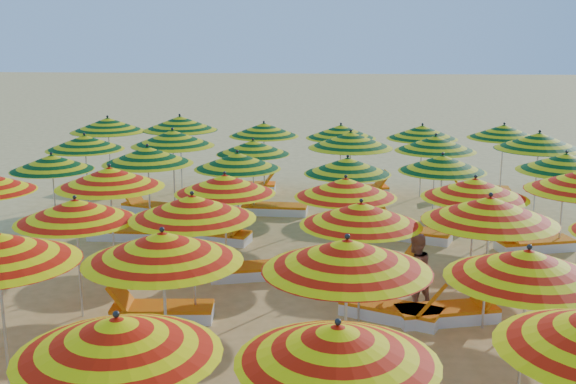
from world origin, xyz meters
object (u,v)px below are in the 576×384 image
object	(u,v)px
umbrella_10	(528,265)
umbrella_29	(566,162)
lounger_21	(360,190)
lounger_9	(449,312)
umbrella_36	(108,125)
lounger_8	(394,311)
umbrella_20	(225,184)
lounger_22	(478,190)
umbrella_25	(148,155)
lounger_13	(128,232)
umbrella_40	(422,132)
umbrella_32	(253,147)
lounger_15	(412,233)
umbrella_8	(163,247)
umbrella_28	(442,163)
umbrella_21	(346,187)
umbrella_26	(237,161)
umbrella_34	(436,143)
umbrella_39	(341,132)
umbrella_15	(361,214)
umbrella_9	(347,255)
lounger_11	(250,270)
lounger_19	(92,189)
umbrella_13	(75,210)
umbrella_38	(264,130)
umbrella_33	(351,140)
umbrella_37	(180,123)
umbrella_35	(539,141)
lounger_18	(273,208)
umbrella_3	(338,344)
beachgoer_b	(415,271)
lounger_14	(215,235)
umbrella_41	(504,131)
lounger_17	(153,208)
umbrella_31	(173,138)
lounger_20	(248,186)
umbrella_14	(192,207)
lounger_12	(375,273)
umbrella_30	(85,142)
umbrella_24	(52,163)

from	to	relation	value
umbrella_10	umbrella_29	xyz separation A→B (m)	(2.52, 6.94, 0.02)
lounger_21	lounger_9	bearing A→B (deg)	-92.99
umbrella_36	lounger_8	size ratio (longest dim) A/B	1.27
umbrella_10	umbrella_20	world-z (taller)	umbrella_10
umbrella_29	lounger_22	bearing A→B (deg)	99.47
umbrella_25	lounger_13	world-z (taller)	umbrella_25
umbrella_40	lounger_9	size ratio (longest dim) A/B	1.25
umbrella_32	lounger_15	size ratio (longest dim) A/B	1.11
umbrella_8	umbrella_29	distance (m)	9.87
umbrella_28	umbrella_21	bearing A→B (deg)	-129.94
umbrella_20	umbrella_26	bearing A→B (deg)	92.19
umbrella_34	umbrella_39	bearing A→B (deg)	137.01
umbrella_15	umbrella_21	world-z (taller)	umbrella_15
umbrella_9	lounger_11	world-z (taller)	umbrella_9
lounger_22	umbrella_26	bearing A→B (deg)	40.43
lounger_22	lounger_19	bearing A→B (deg)	6.55
umbrella_13	umbrella_38	size ratio (longest dim) A/B	0.99
umbrella_8	lounger_21	distance (m)	12.21
umbrella_33	umbrella_37	distance (m)	5.58
umbrella_35	lounger_18	xyz separation A→B (m)	(-6.68, 0.16, -1.89)
umbrella_21	umbrella_28	bearing A→B (deg)	50.06
umbrella_29	umbrella_39	xyz separation A→B (m)	(-4.86, 4.82, -0.08)
umbrella_3	umbrella_28	world-z (taller)	umbrella_3
umbrella_32	lounger_21	bearing A→B (deg)	40.31
umbrella_29	beachgoer_b	size ratio (longest dim) A/B	1.98
lounger_14	beachgoer_b	world-z (taller)	beachgoer_b
umbrella_33	umbrella_41	distance (m)	5.03
umbrella_32	umbrella_37	bearing A→B (deg)	134.94
lounger_17	umbrella_31	bearing A→B (deg)	-159.65
umbrella_10	umbrella_32	world-z (taller)	umbrella_10
umbrella_15	umbrella_41	xyz separation A→B (m)	(4.28, 9.26, 0.04)
umbrella_36	lounger_11	bearing A→B (deg)	-54.37
umbrella_10	lounger_18	bearing A→B (deg)	113.24
lounger_14	lounger_20	distance (m)	5.14
umbrella_14	umbrella_28	xyz separation A→B (m)	(4.71, 4.76, -0.12)
lounger_11	lounger_12	world-z (taller)	same
umbrella_39	umbrella_26	bearing A→B (deg)	-117.41
umbrella_25	lounger_8	xyz separation A→B (m)	(5.34, -4.48, -1.80)
umbrella_35	lounger_19	xyz separation A→B (m)	(-12.18, 2.02, -1.89)
umbrella_30	lounger_18	distance (m)	5.18
umbrella_20	umbrella_41	distance (m)	9.85
lounger_9	umbrella_9	bearing A→B (deg)	-137.16
umbrella_8	umbrella_36	distance (m)	12.20
umbrella_28	umbrella_13	bearing A→B (deg)	-144.31
umbrella_35	lounger_22	xyz separation A→B (m)	(-0.92, 2.66, -1.89)
lounger_18	umbrella_36	bearing A→B (deg)	-19.54
lounger_14	umbrella_24	bearing A→B (deg)	-168.63
umbrella_8	umbrella_20	bearing A→B (deg)	88.64
umbrella_8	umbrella_10	xyz separation A→B (m)	(4.70, -0.21, -0.06)
umbrella_14	umbrella_26	size ratio (longest dim) A/B	1.04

